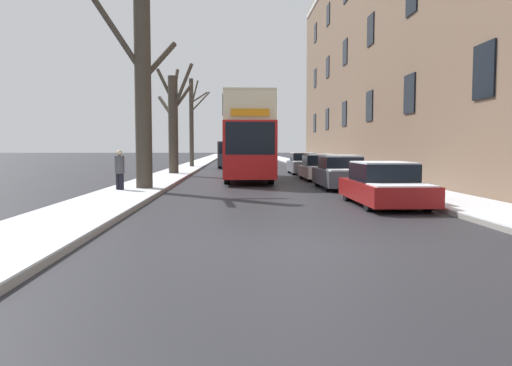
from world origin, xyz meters
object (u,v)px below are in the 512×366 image
bare_tree_left_0 (142,88)px  parked_car_2 (319,168)px  parked_car_1 (340,173)px  oncoming_van (229,154)px  double_decker_bus (247,134)px  parked_car_0 (384,185)px  bare_tree_left_2 (192,121)px  bare_tree_left_1 (174,119)px  parked_car_3 (303,164)px  pedestrian_left_sidewalk (120,170)px

bare_tree_left_0 → parked_car_2: (8.32, 6.93, -3.51)m
parked_car_1 → oncoming_van: 23.07m
double_decker_bus → oncoming_van: bearing=94.1°
parked_car_0 → parked_car_2: bearing=90.0°
parked_car_0 → oncoming_van: (-5.11, 28.88, 0.62)m
double_decker_bus → oncoming_van: size_ratio=1.96×
bare_tree_left_2 → parked_car_0: bare_tree_left_2 is taller
bare_tree_left_1 → bare_tree_left_2: size_ratio=0.91×
bare_tree_left_0 → bare_tree_left_1: bearing=90.9°
bare_tree_left_0 → double_decker_bus: 8.43m
double_decker_bus → parked_car_3: (3.93, 6.07, -1.85)m
bare_tree_left_0 → parked_car_0: 10.44m
oncoming_van → pedestrian_left_sidewalk: size_ratio=3.07×
double_decker_bus → pedestrian_left_sidewalk: 9.58m
bare_tree_left_0 → bare_tree_left_2: bare_tree_left_0 is taller
bare_tree_left_1 → parked_car_2: 10.13m
parked_car_1 → parked_car_3: bearing=90.0°
bare_tree_left_2 → pedestrian_left_sidewalk: bearing=-91.8°
parked_car_0 → bare_tree_left_0: bearing=147.9°
bare_tree_left_2 → parked_car_2: size_ratio=1.77×
double_decker_bus → parked_car_3: bearing=57.1°
bare_tree_left_0 → parked_car_0: size_ratio=2.05×
bare_tree_left_0 → parked_car_1: (8.32, 1.17, -3.48)m
parked_car_0 → pedestrian_left_sidewalk: bearing=154.7°
bare_tree_left_0 → bare_tree_left_2: 22.86m
parked_car_2 → bare_tree_left_0: bearing=-140.2°
bare_tree_left_2 → parked_car_2: bearing=-62.5°
double_decker_bus → parked_car_0: (3.93, -12.22, -1.89)m
parked_car_2 → bare_tree_left_1: bearing=151.3°
parked_car_2 → oncoming_van: oncoming_van is taller
parked_car_2 → double_decker_bus: bearing=179.0°
double_decker_bus → pedestrian_left_sidewalk: bearing=-122.9°
parked_car_2 → parked_car_3: parked_car_3 is taller
double_decker_bus → parked_car_1: size_ratio=2.35×
parked_car_1 → parked_car_0: bearing=-90.0°
parked_car_0 → oncoming_van: oncoming_van is taller
bare_tree_left_1 → bare_tree_left_2: bare_tree_left_2 is taller
double_decker_bus → parked_car_3: double_decker_bus is taller
double_decker_bus → parked_car_1: bearing=-56.0°
pedestrian_left_sidewalk → bare_tree_left_2: bearing=115.6°
parked_car_3 → oncoming_van: size_ratio=0.83×
bare_tree_left_2 → parked_car_1: bearing=-69.1°
bare_tree_left_0 → parked_car_2: bare_tree_left_0 is taller
bare_tree_left_0 → parked_car_2: size_ratio=2.16×
bare_tree_left_0 → pedestrian_left_sidewalk: bare_tree_left_0 is taller
bare_tree_left_2 → parked_car_1: (8.30, -21.68, -3.38)m
parked_car_2 → oncoming_van: 17.51m
parked_car_3 → bare_tree_left_2: bearing=130.3°
parked_car_3 → oncoming_van: (-5.11, 10.60, 0.57)m
parked_car_1 → parked_car_3: parked_car_1 is taller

